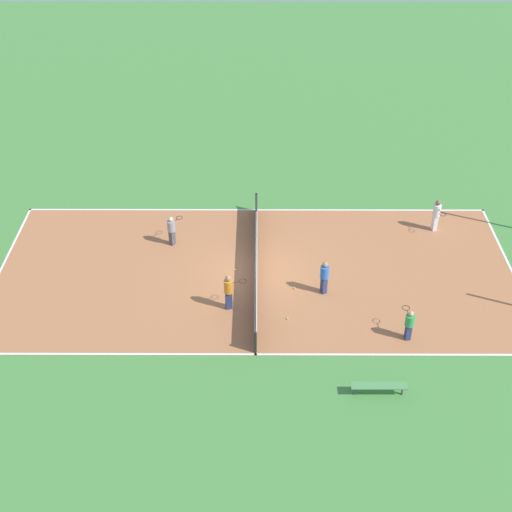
% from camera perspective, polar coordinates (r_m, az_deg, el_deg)
% --- Properties ---
extents(ground_plane, '(80.00, 80.00, 0.00)m').
position_cam_1_polar(ground_plane, '(30.96, -0.00, -1.35)').
color(ground_plane, '#47843D').
extents(court_surface, '(10.32, 22.42, 0.02)m').
position_cam_1_polar(court_surface, '(30.95, -0.00, -1.34)').
color(court_surface, '#AD6B42').
rests_on(court_surface, ground_plane).
extents(tennis_net, '(10.12, 0.10, 1.01)m').
position_cam_1_polar(tennis_net, '(30.64, -0.00, -0.56)').
color(tennis_net, black).
rests_on(tennis_net, court_surface).
extents(bench, '(0.36, 1.98, 0.45)m').
position_cam_1_polar(bench, '(25.73, 9.82, -10.24)').
color(bench, '#4C8C4C').
rests_on(bench, ground_plane).
extents(player_baseline_gray, '(0.96, 0.79, 1.46)m').
position_cam_1_polar(player_baseline_gray, '(32.45, -6.77, 2.16)').
color(player_baseline_gray, '#4C4C51').
rests_on(player_baseline_gray, court_surface).
extents(player_near_white, '(0.98, 0.52, 1.61)m').
position_cam_1_polar(player_near_white, '(34.21, 14.24, 3.33)').
color(player_near_white, white).
rests_on(player_near_white, court_surface).
extents(player_far_green, '(0.96, 0.44, 1.35)m').
position_cam_1_polar(player_far_green, '(27.82, 12.17, -5.29)').
color(player_far_green, navy).
rests_on(player_far_green, court_surface).
extents(player_center_orange, '(0.59, 0.99, 1.64)m').
position_cam_1_polar(player_center_orange, '(28.50, -2.19, -2.71)').
color(player_center_orange, navy).
rests_on(player_center_orange, court_surface).
extents(player_near_blue, '(0.48, 0.48, 1.56)m').
position_cam_1_polar(player_near_blue, '(29.45, 5.50, -1.56)').
color(player_near_blue, navy).
rests_on(player_near_blue, court_surface).
extents(tennis_ball_far_baseline, '(0.07, 0.07, 0.07)m').
position_cam_1_polar(tennis_ball_far_baseline, '(31.05, -1.68, -1.11)').
color(tennis_ball_far_baseline, '#CCE033').
rests_on(tennis_ball_far_baseline, court_surface).
extents(tennis_ball_right_alley, '(0.07, 0.07, 0.07)m').
position_cam_1_polar(tennis_ball_right_alley, '(28.54, 2.54, -5.02)').
color(tennis_ball_right_alley, '#CCE033').
rests_on(tennis_ball_right_alley, court_surface).
extents(tennis_ball_left_sideline, '(0.07, 0.07, 0.07)m').
position_cam_1_polar(tennis_ball_left_sideline, '(30.05, 3.10, -2.59)').
color(tennis_ball_left_sideline, '#CCE033').
rests_on(tennis_ball_left_sideline, court_surface).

